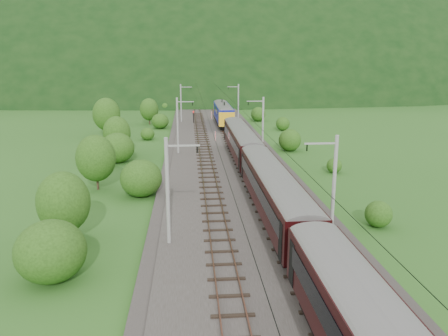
{
  "coord_description": "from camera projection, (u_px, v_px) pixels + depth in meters",
  "views": [
    {
      "loc": [
        -4.54,
        -30.59,
        13.77
      ],
      "look_at": [
        -1.0,
        13.36,
        2.6
      ],
      "focal_mm": 35.0,
      "sensor_mm": 36.0,
      "label": 1
    }
  ],
  "objects": [
    {
      "name": "hazard_post_near",
      "position": [
        215.0,
        136.0,
        72.77
      ],
      "size": [
        0.16,
        0.16,
        1.54
      ],
      "primitive_type": "cylinder",
      "color": "red",
      "rests_on": "railbed"
    },
    {
      "name": "hazard_post_far",
      "position": [
        212.0,
        115.0,
        99.24
      ],
      "size": [
        0.17,
        0.17,
        1.6
      ],
      "primitive_type": "cylinder",
      "color": "red",
      "rests_on": "railbed"
    },
    {
      "name": "signal",
      "position": [
        193.0,
        116.0,
        92.54
      ],
      "size": [
        0.28,
        0.28,
        2.49
      ],
      "color": "black",
      "rests_on": "railbed"
    },
    {
      "name": "railbed",
      "position": [
        237.0,
        200.0,
        42.91
      ],
      "size": [
        14.0,
        220.0,
        0.3
      ],
      "primitive_type": "cube",
      "color": "#38332D",
      "rests_on": "ground"
    },
    {
      "name": "track_left",
      "position": [
        212.0,
        199.0,
        42.67
      ],
      "size": [
        2.4,
        220.0,
        0.27
      ],
      "color": "brown",
      "rests_on": "railbed"
    },
    {
      "name": "catenary_right",
      "position": [
        262.0,
        123.0,
        63.58
      ],
      "size": [
        2.54,
        192.28,
        8.0
      ],
      "color": "gray",
      "rests_on": "railbed"
    },
    {
      "name": "track_right",
      "position": [
        261.0,
        198.0,
        43.05
      ],
      "size": [
        2.4,
        220.0,
        0.27
      ],
      "color": "brown",
      "rests_on": "railbed"
    },
    {
      "name": "catenary_left",
      "position": [
        178.0,
        124.0,
        62.63
      ],
      "size": [
        2.54,
        192.28,
        8.0
      ],
      "color": "gray",
      "rests_on": "railbed"
    },
    {
      "name": "mountain_main",
      "position": [
        195.0,
        79.0,
        284.52
      ],
      "size": [
        504.0,
        360.0,
        244.0
      ],
      "primitive_type": "ellipsoid",
      "color": "black",
      "rests_on": "ground"
    },
    {
      "name": "vegetation_left",
      "position": [
        108.0,
        153.0,
        52.04
      ],
      "size": [
        14.18,
        139.26,
        6.94
      ],
      "color": "#204412",
      "rests_on": "ground"
    },
    {
      "name": "train",
      "position": [
        273.0,
        184.0,
        36.5
      ],
      "size": [
        2.95,
        118.91,
        5.13
      ],
      "color": "black",
      "rests_on": "ground"
    },
    {
      "name": "mountain_ridge",
      "position": [
        27.0,
        77.0,
        313.83
      ],
      "size": [
        336.0,
        280.0,
        132.0
      ],
      "primitive_type": "ellipsoid",
      "color": "black",
      "rests_on": "ground"
    },
    {
      "name": "overhead_wires",
      "position": [
        237.0,
        130.0,
        41.21
      ],
      "size": [
        4.83,
        198.0,
        0.03
      ],
      "color": "black",
      "rests_on": "ground"
    },
    {
      "name": "vegetation_right",
      "position": [
        327.0,
        166.0,
        51.6
      ],
      "size": [
        6.51,
        106.27,
        3.04
      ],
      "color": "#204412",
      "rests_on": "ground"
    },
    {
      "name": "ground",
      "position": [
        251.0,
        244.0,
        33.29
      ],
      "size": [
        600.0,
        600.0,
        0.0
      ],
      "primitive_type": "plane",
      "color": "#28581B",
      "rests_on": "ground"
    }
  ]
}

